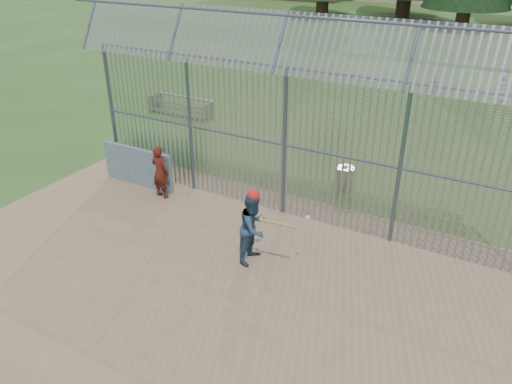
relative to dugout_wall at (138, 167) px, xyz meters
The scene contains 11 objects.
ground 5.47m from the dugout_wall, 32.23° to the right, with size 120.00×120.00×0.00m, color #2D511E.
dirt_infield 5.75m from the dugout_wall, 36.47° to the right, with size 14.00×10.00×0.02m, color #756047.
dugout_wall is the anchor object (origin of this frame).
batter 5.33m from the dugout_wall, 19.34° to the right, with size 0.83×0.64×1.70m, color navy.
onlooker 1.16m from the dugout_wall, 14.55° to the right, with size 0.57×0.38×1.57m, color maroon.
bg_kid_standing 17.27m from the dugout_wall, 59.94° to the left, with size 0.66×0.43×1.35m, color slate.
bg_kid_seated 16.09m from the dugout_wall, 69.46° to the left, with size 0.49×0.20×0.83m, color slate.
batting_gear 5.56m from the dugout_wall, 19.07° to the right, with size 1.47×0.38×0.62m.
trash_can 6.23m from the dugout_wall, 26.04° to the left, with size 0.56×0.56×0.82m.
bleacher 6.87m from the dugout_wall, 116.19° to the left, with size 3.00×0.95×0.72m.
backstop_fence 6.66m from the dugout_wall, ahead, with size 20.09×0.81×5.30m.
Camera 1 is at (5.25, -7.37, 6.77)m, focal length 35.00 mm.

